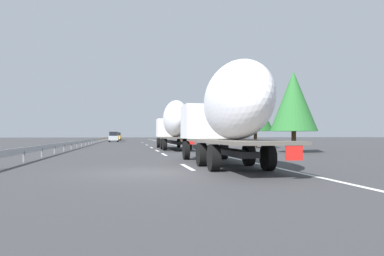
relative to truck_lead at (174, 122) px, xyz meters
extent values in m
plane|color=#38383A|center=(18.75, 3.60, -2.57)|extent=(260.00, 260.00, 0.00)
cube|color=white|center=(-19.25, 1.80, -2.57)|extent=(3.20, 0.20, 0.01)
cube|color=white|center=(-8.73, 1.80, -2.57)|extent=(3.20, 0.20, 0.01)
cube|color=white|center=(-2.52, 1.80, -2.57)|extent=(3.20, 0.20, 0.01)
cube|color=white|center=(5.18, 1.80, -2.57)|extent=(3.20, 0.20, 0.01)
cube|color=white|center=(15.40, 1.80, -2.57)|extent=(3.20, 0.20, 0.01)
cube|color=white|center=(30.48, 1.80, -2.57)|extent=(3.20, 0.20, 0.01)
cube|color=white|center=(23.75, -1.90, -2.57)|extent=(110.00, 0.20, 0.01)
cube|color=silver|center=(4.81, 0.00, -0.42)|extent=(2.40, 2.50, 1.90)
cube|color=black|center=(5.91, 0.00, 0.08)|extent=(0.08, 2.12, 0.80)
cube|color=#262628|center=(1.89, 0.00, -1.90)|extent=(10.75, 0.70, 0.24)
cube|color=#59544C|center=(-1.03, 0.00, -1.43)|extent=(9.29, 2.50, 0.12)
ellipsoid|color=white|center=(-1.05, 0.00, 0.30)|extent=(7.43, 2.20, 3.36)
cube|color=red|center=(-5.64, -0.69, -1.67)|extent=(0.04, 0.56, 0.56)
cylinder|color=black|center=(4.81, 1.10, -2.05)|extent=(1.04, 0.30, 1.04)
cylinder|color=black|center=(4.81, -1.10, -2.05)|extent=(1.04, 0.30, 1.04)
cylinder|color=black|center=(0.17, 1.10, -2.05)|extent=(1.04, 0.35, 1.04)
cylinder|color=black|center=(0.17, -1.10, -2.05)|extent=(1.04, 0.35, 1.04)
cylinder|color=black|center=(-2.23, 1.10, -2.05)|extent=(1.04, 0.35, 1.04)
cylinder|color=black|center=(-2.23, -1.10, -2.05)|extent=(1.04, 0.35, 1.04)
cube|color=silver|center=(-14.45, 0.00, -0.42)|extent=(2.40, 2.50, 1.90)
cube|color=black|center=(-13.35, 0.00, 0.08)|extent=(0.08, 2.12, 0.80)
cube|color=#262628|center=(-17.28, 0.00, -1.90)|extent=(10.41, 0.70, 0.24)
cube|color=#59544C|center=(-20.11, 0.00, -1.43)|extent=(8.92, 2.50, 0.12)
ellipsoid|color=white|center=(-20.44, 0.00, 0.23)|extent=(7.02, 2.20, 3.22)
cube|color=red|center=(-24.54, -0.69, -1.67)|extent=(0.04, 0.56, 0.56)
cylinder|color=black|center=(-14.45, 1.10, -2.05)|extent=(1.04, 0.30, 1.04)
cylinder|color=black|center=(-14.45, -1.10, -2.05)|extent=(1.04, 0.30, 1.04)
cylinder|color=black|center=(-18.91, 1.10, -2.05)|extent=(1.04, 0.35, 1.04)
cylinder|color=black|center=(-18.91, -1.10, -2.05)|extent=(1.04, 0.35, 1.04)
cylinder|color=black|center=(-21.31, 1.10, -2.05)|extent=(1.04, 0.35, 1.04)
cylinder|color=black|center=(-21.31, -1.10, -2.05)|extent=(1.04, 0.35, 1.04)
cube|color=#ADB2B7|center=(37.75, 6.97, -1.83)|extent=(4.15, 1.77, 0.84)
cube|color=black|center=(37.44, 6.97, -1.02)|extent=(2.28, 1.56, 0.78)
cylinder|color=black|center=(39.04, 7.75, -2.25)|extent=(0.64, 0.22, 0.64)
cylinder|color=black|center=(39.04, 6.18, -2.25)|extent=(0.64, 0.22, 0.64)
cylinder|color=black|center=(36.46, 7.75, -2.25)|extent=(0.64, 0.22, 0.64)
cylinder|color=black|center=(36.46, 6.18, -2.25)|extent=(0.64, 0.22, 0.64)
cube|color=gold|center=(55.28, 6.91, -1.83)|extent=(4.70, 1.83, 0.84)
cube|color=black|center=(54.93, 6.91, -1.11)|extent=(2.59, 1.61, 0.61)
cylinder|color=black|center=(56.74, 7.72, -2.25)|extent=(0.64, 0.22, 0.64)
cylinder|color=black|center=(56.74, 6.09, -2.25)|extent=(0.64, 0.22, 0.64)
cylinder|color=black|center=(53.82, 7.72, -2.25)|extent=(0.64, 0.22, 0.64)
cylinder|color=black|center=(53.82, 6.09, -2.25)|extent=(0.64, 0.22, 0.64)
cube|color=red|center=(66.42, 6.97, -1.83)|extent=(4.33, 1.85, 0.84)
cube|color=black|center=(66.09, 6.97, -1.01)|extent=(2.38, 1.63, 0.81)
cylinder|color=black|center=(67.76, 7.80, -2.25)|extent=(0.64, 0.22, 0.64)
cylinder|color=black|center=(67.76, 6.15, -2.25)|extent=(0.64, 0.22, 0.64)
cylinder|color=black|center=(65.08, 7.80, -2.25)|extent=(0.64, 0.22, 0.64)
cylinder|color=black|center=(65.08, 6.15, -2.25)|extent=(0.64, 0.22, 0.64)
cylinder|color=gray|center=(21.47, -3.10, -1.20)|extent=(0.10, 0.10, 2.75)
cube|color=#2D569E|center=(21.47, -3.10, 0.53)|extent=(0.06, 0.90, 0.70)
cylinder|color=#472D19|center=(55.04, -8.81, -1.57)|extent=(0.25, 0.25, 2.00)
cone|color=#1E5B23|center=(55.04, -8.81, 2.18)|extent=(2.50, 2.50, 5.51)
cylinder|color=#472D19|center=(40.61, -6.61, -1.81)|extent=(0.34, 0.34, 1.53)
cone|color=#286B2D|center=(40.61, -6.61, 1.22)|extent=(2.77, 2.77, 4.53)
cylinder|color=#472D19|center=(49.73, -9.31, -1.71)|extent=(0.40, 0.40, 1.73)
cone|color=#286B2D|center=(49.73, -9.31, 0.99)|extent=(3.27, 3.27, 3.67)
cylinder|color=#472D19|center=(2.07, -8.83, -1.68)|extent=(0.36, 0.36, 1.78)
cone|color=#1E5B23|center=(2.07, -8.83, 1.09)|extent=(3.79, 3.79, 3.77)
cylinder|color=#472D19|center=(-7.63, -8.58, -1.73)|extent=(0.36, 0.36, 1.68)
cone|color=#286B2D|center=(-7.63, -8.58, 1.49)|extent=(3.71, 3.71, 4.76)
cube|color=#9EA0A5|center=(21.75, 9.60, -1.97)|extent=(94.00, 0.06, 0.32)
cube|color=slate|center=(-15.03, 9.60, -2.27)|extent=(0.10, 0.10, 0.60)
cube|color=slate|center=(-10.94, 9.60, -2.27)|extent=(0.10, 0.10, 0.60)
cube|color=slate|center=(-6.85, 9.60, -2.27)|extent=(0.10, 0.10, 0.60)
cube|color=slate|center=(-2.77, 9.60, -2.27)|extent=(0.10, 0.10, 0.60)
cube|color=slate|center=(1.32, 9.60, -2.27)|extent=(0.10, 0.10, 0.60)
cube|color=slate|center=(5.41, 9.60, -2.27)|extent=(0.10, 0.10, 0.60)
cube|color=slate|center=(9.49, 9.60, -2.27)|extent=(0.10, 0.10, 0.60)
cube|color=slate|center=(13.58, 9.60, -2.27)|extent=(0.10, 0.10, 0.60)
cube|color=slate|center=(17.67, 9.60, -2.27)|extent=(0.10, 0.10, 0.60)
cube|color=slate|center=(21.75, 9.60, -2.27)|extent=(0.10, 0.10, 0.60)
cube|color=slate|center=(25.84, 9.60, -2.27)|extent=(0.10, 0.10, 0.60)
cube|color=slate|center=(29.93, 9.60, -2.27)|extent=(0.10, 0.10, 0.60)
cube|color=slate|center=(34.01, 9.60, -2.27)|extent=(0.10, 0.10, 0.60)
cube|color=slate|center=(38.10, 9.60, -2.27)|extent=(0.10, 0.10, 0.60)
cube|color=slate|center=(42.19, 9.60, -2.27)|extent=(0.10, 0.10, 0.60)
cube|color=slate|center=(46.28, 9.60, -2.27)|extent=(0.10, 0.10, 0.60)
cube|color=slate|center=(50.36, 9.60, -2.27)|extent=(0.10, 0.10, 0.60)
cube|color=slate|center=(54.45, 9.60, -2.27)|extent=(0.10, 0.10, 0.60)
cube|color=slate|center=(58.54, 9.60, -2.27)|extent=(0.10, 0.10, 0.60)
cube|color=slate|center=(62.62, 9.60, -2.27)|extent=(0.10, 0.10, 0.60)
cube|color=slate|center=(66.71, 9.60, -2.27)|extent=(0.10, 0.10, 0.60)
camera|label=1|loc=(-35.34, 4.38, -1.15)|focal=34.99mm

